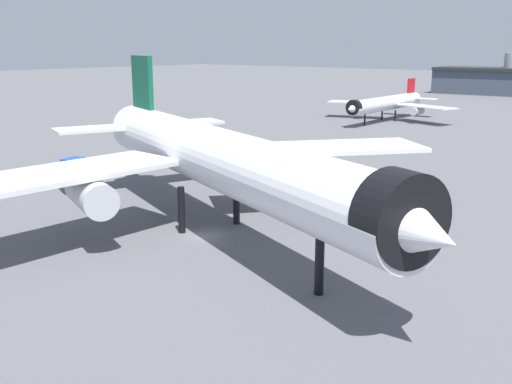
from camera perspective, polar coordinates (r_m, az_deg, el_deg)
name	(u,v)px	position (r m, az deg, el deg)	size (l,w,h in m)	color
ground	(202,237)	(65.11, -5.24, -4.33)	(900.00, 900.00, 0.00)	#56565B
airliner_near_gate	(219,160)	(63.94, -3.61, 3.11)	(63.75, 56.78, 18.99)	white
airliner_far_taxiway	(387,104)	(168.46, 12.46, 8.30)	(38.33, 41.89, 11.05)	silver
service_truck_front	(69,168)	(97.85, -17.50, 2.21)	(3.76, 5.91, 3.00)	black
traffic_cone_near_nose	(24,188)	(91.53, -21.44, 0.32)	(0.57, 0.57, 0.71)	#F2600C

